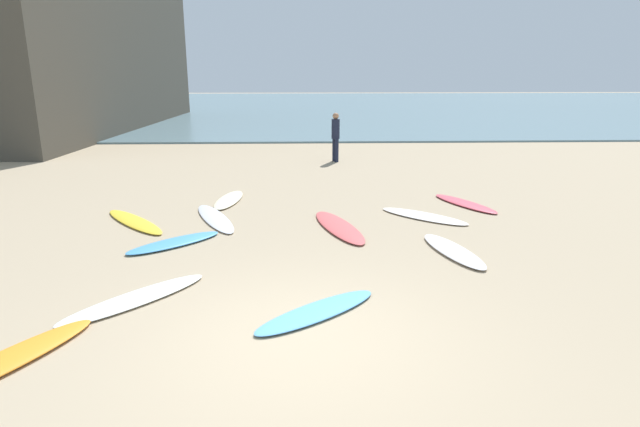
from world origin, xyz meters
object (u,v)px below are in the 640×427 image
(surfboard_10, at_px, (465,203))
(surfboard_1, at_px, (317,311))
(surfboard_9, at_px, (174,242))
(surfboard_4, at_px, (135,299))
(surfboard_7, at_px, (2,363))
(surfboard_0, at_px, (424,216))
(surfboard_5, at_px, (134,221))
(surfboard_3, at_px, (453,251))
(surfboard_6, at_px, (229,200))
(surfboard_8, at_px, (215,218))
(beachgoer_near, at_px, (336,135))
(surfboard_2, at_px, (339,227))

(surfboard_10, bearing_deg, surfboard_1, -149.07)
(surfboard_9, bearing_deg, surfboard_4, -41.24)
(surfboard_1, height_order, surfboard_7, surfboard_7)
(surfboard_0, xyz_separation_m, surfboard_5, (-6.29, -0.22, 0.00))
(surfboard_10, bearing_deg, surfboard_3, -135.80)
(surfboard_1, height_order, surfboard_6, surfboard_6)
(surfboard_0, xyz_separation_m, surfboard_10, (1.24, 1.05, 0.01))
(surfboard_8, relative_size, surfboard_10, 1.19)
(surfboard_3, distance_m, surfboard_4, 5.44)
(surfboard_9, bearing_deg, surfboard_3, 41.36)
(surfboard_1, xyz_separation_m, surfboard_4, (-2.60, 0.50, -0.00))
(surfboard_0, bearing_deg, surfboard_5, 134.02)
(surfboard_4, height_order, surfboard_5, surfboard_5)
(surfboard_5, height_order, beachgoer_near, beachgoer_near)
(surfboard_1, relative_size, surfboard_7, 0.87)
(surfboard_2, xyz_separation_m, surfboard_7, (-4.14, -5.08, 0.01))
(surfboard_6, xyz_separation_m, beachgoer_near, (2.99, 5.52, 0.90))
(surfboard_9, relative_size, beachgoer_near, 1.13)
(surfboard_3, distance_m, surfboard_6, 6.00)
(surfboard_1, bearing_deg, surfboard_5, 1.63)
(surfboard_5, xyz_separation_m, surfboard_6, (1.77, 1.84, 0.00))
(surfboard_0, xyz_separation_m, surfboard_6, (-4.52, 1.62, 0.01))
(surfboard_7, bearing_deg, surfboard_10, 72.99)
(surfboard_5, xyz_separation_m, surfboard_10, (7.53, 1.27, 0.00))
(surfboard_1, height_order, surfboard_3, surfboard_3)
(surfboard_2, bearing_deg, surfboard_8, -31.68)
(surfboard_0, relative_size, surfboard_1, 1.04)
(surfboard_0, xyz_separation_m, surfboard_9, (-5.11, -1.67, 0.01))
(surfboard_0, height_order, surfboard_9, surfboard_9)
(surfboard_3, xyz_separation_m, surfboard_6, (-4.53, 3.92, -0.00))
(surfboard_3, relative_size, beachgoer_near, 1.18)
(surfboard_0, height_order, surfboard_2, surfboard_2)
(surfboard_0, relative_size, surfboard_5, 0.86)
(surfboard_4, bearing_deg, surfboard_2, -90.58)
(surfboard_3, bearing_deg, surfboard_7, 15.76)
(surfboard_8, relative_size, surfboard_9, 1.29)
(surfboard_6, distance_m, beachgoer_near, 6.34)
(surfboard_5, bearing_deg, surfboard_6, -173.76)
(surfboard_0, distance_m, surfboard_5, 6.29)
(surfboard_6, bearing_deg, surfboard_8, 94.10)
(surfboard_1, distance_m, surfboard_5, 5.83)
(surfboard_5, xyz_separation_m, surfboard_9, (1.18, -1.45, 0.00))
(surfboard_5, relative_size, surfboard_9, 1.29)
(surfboard_2, relative_size, surfboard_7, 1.04)
(surfboard_4, relative_size, surfboard_6, 1.22)
(surfboard_0, bearing_deg, surfboard_4, 171.15)
(surfboard_9, bearing_deg, surfboard_8, 121.46)
(surfboard_5, bearing_deg, surfboard_4, 67.05)
(surfboard_2, distance_m, surfboard_5, 4.38)
(surfboard_9, xyz_separation_m, surfboard_10, (6.35, 2.72, -0.00))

